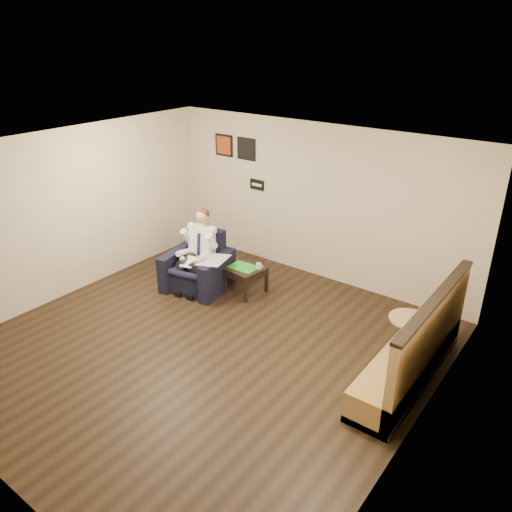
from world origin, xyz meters
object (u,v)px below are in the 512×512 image
Objects in this scene: coffee_mug at (259,266)px; seated_man at (192,256)px; side_table at (246,280)px; banquette at (412,336)px; armchair at (197,263)px; smartphone at (255,265)px; green_folder at (244,267)px; cafe_table at (407,340)px.

seated_man is at bearing -147.74° from coffee_mug.
banquette is at bearing -10.53° from side_table.
armchair is 6.87× the size of smartphone.
armchair reaches higher than green_folder.
side_table is 1.22× the size of green_folder.
green_folder is at bearing 14.93° from armchair.
armchair reaches higher than side_table.
green_folder is 0.21m from smartphone.
green_folder is 3.21× the size of smartphone.
seated_man is at bearing -146.47° from side_table.
green_folder is 3.23m from banquette.
smartphone is 0.21× the size of cafe_table.
coffee_mug is 0.68× the size of smartphone.
banquette is 3.66× the size of cafe_table.
banquette is (3.14, -0.58, 0.41)m from side_table.
side_table is 5.79× the size of coffee_mug.
side_table is at bearing 22.72° from seated_man.
seated_man is 3.77m from cafe_table.
green_folder is at bearing 175.68° from cafe_table.
coffee_mug is at bearing 21.44° from seated_man.
seated_man is at bearing -146.19° from green_folder.
side_table is 0.25m from green_folder.
cafe_table is at bearing 8.67° from smartphone.
side_table is (0.79, 0.38, -0.25)m from armchair.
smartphone is (0.10, 0.18, -0.00)m from green_folder.
cafe_table is (2.98, -0.25, 0.11)m from side_table.
side_table is at bearing 169.47° from banquette.
coffee_mug is (0.99, 0.48, 0.03)m from armchair.
seated_man reaches higher than cafe_table.
banquette is at bearing -64.72° from cafe_table.
green_folder is (-0.03, -0.02, 0.24)m from side_table.
side_table is at bearing -97.35° from smartphone.
seated_man reaches higher than armchair.
smartphone is (-0.13, 0.06, -0.05)m from coffee_mug.
banquette is at bearing 2.97° from smartphone.
banquette reaches higher than coffee_mug.
seated_man is 1.15m from coffee_mug.
green_folder reaches higher than smartphone.
green_folder is 0.69× the size of cafe_table.
side_table is 0.36m from coffee_mug.
armchair is at bearing -154.26° from green_folder.
smartphone is at bearing 21.42° from armchair.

